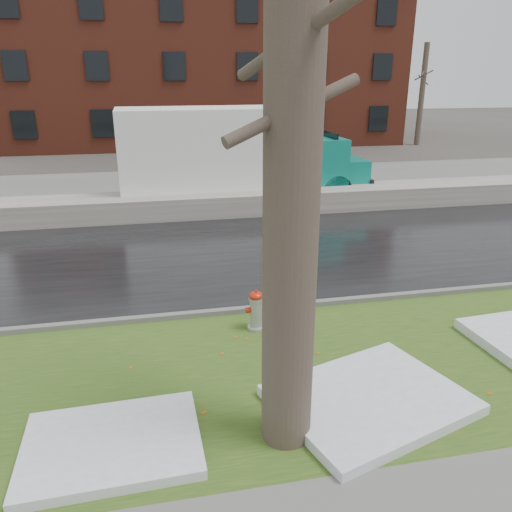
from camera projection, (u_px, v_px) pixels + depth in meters
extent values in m
plane|color=#47423D|center=(265.00, 337.00, 9.13)|extent=(120.00, 120.00, 0.00)
cube|color=#294918|center=(282.00, 373.00, 7.97)|extent=(60.00, 4.50, 0.04)
cube|color=black|center=(229.00, 254.00, 13.27)|extent=(60.00, 7.00, 0.03)
cube|color=slate|center=(198.00, 188.00, 21.09)|extent=(60.00, 9.00, 0.03)
cube|color=slate|center=(255.00, 310.00, 10.03)|extent=(60.00, 0.15, 0.14)
cube|color=#A8A29A|center=(210.00, 204.00, 17.01)|extent=(60.00, 1.60, 0.75)
cube|color=maroon|center=(201.00, 68.00, 35.42)|extent=(26.00, 12.00, 10.00)
cylinder|color=brown|center=(80.00, 97.00, 30.83)|extent=(0.36, 0.36, 6.50)
cylinder|color=brown|center=(78.00, 80.00, 30.50)|extent=(0.84, 1.62, 0.73)
cylinder|color=brown|center=(76.00, 65.00, 30.19)|extent=(1.08, 1.26, 0.66)
cylinder|color=brown|center=(79.00, 91.00, 30.71)|extent=(1.40, 0.61, 0.63)
cylinder|color=brown|center=(422.00, 95.00, 33.13)|extent=(0.36, 0.36, 6.50)
cylinder|color=brown|center=(423.00, 80.00, 32.81)|extent=(0.84, 1.62, 0.73)
cylinder|color=brown|center=(425.00, 65.00, 32.50)|extent=(1.08, 1.26, 0.66)
cylinder|color=brown|center=(422.00, 90.00, 33.01)|extent=(1.40, 0.61, 0.63)
cylinder|color=#A7A8AF|center=(256.00, 313.00, 9.21)|extent=(0.24, 0.24, 0.68)
ellipsoid|color=#AF220E|center=(256.00, 296.00, 9.09)|extent=(0.28, 0.28, 0.16)
cylinder|color=#AF220E|center=(256.00, 291.00, 9.06)|extent=(0.05, 0.05, 0.05)
cylinder|color=#AF220E|center=(249.00, 310.00, 9.15)|extent=(0.10, 0.11, 0.11)
cylinder|color=#AF220E|center=(263.00, 308.00, 9.22)|extent=(0.10, 0.11, 0.11)
cylinder|color=#A7A8AF|center=(254.00, 306.00, 9.31)|extent=(0.14, 0.11, 0.14)
cylinder|color=brown|center=(293.00, 121.00, 5.23)|extent=(0.66, 0.66, 8.04)
cylinder|color=brown|center=(295.00, 37.00, 4.95)|extent=(0.91, 1.88, 0.84)
cylinder|color=brown|center=(294.00, 109.00, 5.19)|extent=(1.63, 0.65, 0.72)
cube|color=black|center=(234.00, 187.00, 18.31)|extent=(8.04, 1.27, 0.22)
cube|color=white|center=(197.00, 148.00, 17.53)|extent=(5.49, 2.69, 2.70)
cube|color=#0D7D6E|center=(308.00, 160.00, 18.65)|extent=(2.38, 2.48, 1.70)
cube|color=#0D7D6E|center=(344.00, 170.00, 19.10)|extent=(1.28, 2.24, 0.90)
cube|color=black|center=(327.00, 144.00, 18.60)|extent=(0.15, 2.01, 0.90)
cube|color=black|center=(105.00, 202.00, 17.41)|extent=(1.75, 1.26, 0.67)
cylinder|color=black|center=(336.00, 190.00, 18.18)|extent=(1.11, 0.34, 1.10)
cylinder|color=black|center=(317.00, 179.00, 20.10)|extent=(1.11, 0.34, 1.10)
cylinder|color=black|center=(211.00, 197.00, 17.16)|extent=(1.11, 0.34, 1.10)
cylinder|color=black|center=(203.00, 185.00, 19.09)|extent=(1.11, 0.34, 1.10)
cylinder|color=black|center=(164.00, 200.00, 16.81)|extent=(1.11, 0.34, 1.10)
cylinder|color=black|center=(161.00, 187.00, 18.73)|extent=(1.11, 0.34, 1.10)
imported|color=black|center=(128.00, 164.00, 16.61)|extent=(0.82, 0.67, 1.95)
cube|color=silver|center=(370.00, 400.00, 7.17)|extent=(3.08, 2.70, 0.16)
cube|color=silver|center=(112.00, 444.00, 6.31)|extent=(2.25, 1.67, 0.14)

